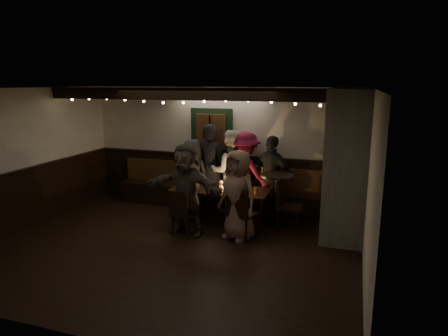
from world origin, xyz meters
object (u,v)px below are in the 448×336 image
(dining_table, at_px, (221,192))
(person_f, at_px, (186,189))
(chair_near_left, at_px, (182,211))
(person_a, at_px, (193,175))
(chair_end, at_px, (285,201))
(person_g, at_px, (238,195))
(person_d, at_px, (245,173))
(chair_near_right, at_px, (240,210))
(person_b, at_px, (210,167))
(high_top, at_px, (277,193))
(person_e, at_px, (272,176))
(person_c, at_px, (230,172))

(dining_table, xyz_separation_m, person_f, (-0.38, -0.76, 0.22))
(chair_near_left, distance_m, person_a, 1.63)
(chair_end, height_order, person_g, person_g)
(person_d, distance_m, person_g, 1.47)
(chair_near_right, bearing_deg, person_b, 127.34)
(chair_near_right, relative_size, high_top, 0.96)
(chair_near_left, height_order, person_b, person_b)
(chair_near_right, xyz_separation_m, person_f, (-0.99, -0.04, 0.30))
(high_top, xyz_separation_m, person_d, (-0.77, 0.55, 0.23))
(chair_near_left, distance_m, person_f, 0.39)
(person_a, height_order, person_f, person_f)
(chair_near_right, xyz_separation_m, person_b, (-1.09, 1.43, 0.39))
(person_g, bearing_deg, person_e, 102.17)
(person_f, bearing_deg, person_b, 102.75)
(chair_end, relative_size, person_a, 0.64)
(chair_near_left, relative_size, chair_near_right, 0.90)
(person_d, distance_m, person_f, 1.65)
(chair_near_right, height_order, person_c, person_c)
(chair_near_left, bearing_deg, person_e, 52.13)
(person_c, bearing_deg, chair_near_left, 55.24)
(chair_near_right, distance_m, person_f, 1.04)
(high_top, xyz_separation_m, person_g, (-0.50, -0.89, 0.17))
(person_d, height_order, person_g, person_d)
(chair_near_left, height_order, person_g, person_g)
(person_d, relative_size, person_g, 1.08)
(chair_near_left, bearing_deg, high_top, 37.25)
(chair_near_left, height_order, person_a, person_a)
(person_a, relative_size, person_e, 0.92)
(person_b, height_order, person_g, person_b)
(person_c, height_order, person_d, person_c)
(chair_near_right, distance_m, person_g, 0.27)
(chair_near_left, height_order, person_d, person_d)
(person_c, bearing_deg, person_b, -24.06)
(chair_end, bearing_deg, person_e, 119.51)
(person_b, xyz_separation_m, person_d, (0.77, 0.04, -0.07))
(person_a, height_order, person_e, person_e)
(high_top, relative_size, person_g, 0.63)
(chair_end, height_order, person_a, person_a)
(dining_table, relative_size, person_a, 1.24)
(person_a, height_order, person_g, person_g)
(dining_table, height_order, chair_near_left, chair_near_left)
(chair_near_left, bearing_deg, chair_near_right, 10.85)
(person_c, xyz_separation_m, person_d, (0.31, 0.06, -0.02))
(person_e, bearing_deg, person_d, 15.37)
(person_e, bearing_deg, chair_near_left, 70.67)
(chair_end, height_order, high_top, high_top)
(high_top, relative_size, person_a, 0.65)
(person_c, distance_m, person_f, 1.49)
(high_top, bearing_deg, person_f, -146.31)
(dining_table, distance_m, person_b, 0.91)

